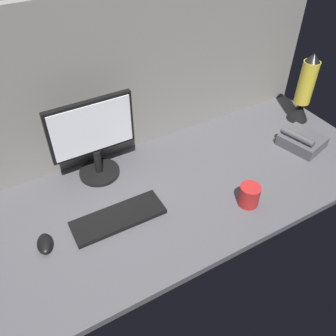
{
  "coord_description": "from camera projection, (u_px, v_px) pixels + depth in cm",
  "views": [
    {
      "loc": [
        -64.29,
        -96.13,
        110.86
      ],
      "look_at": [
        -12.51,
        0.0,
        14.0
      ],
      "focal_mm": 38.76,
      "sensor_mm": 36.0,
      "label": 1
    }
  ],
  "objects": [
    {
      "name": "mouse",
      "position": [
        45.0,
        244.0,
        1.33
      ],
      "size": [
        7.24,
        10.45,
        3.4
      ],
      "primitive_type": "ellipsoid",
      "rotation": [
        0.0,
        0.0,
        -0.18
      ],
      "color": "black",
      "rests_on": "ground_plane"
    },
    {
      "name": "lava_lamp",
      "position": [
        304.0,
        93.0,
        1.87
      ],
      "size": [
        11.33,
        11.33,
        37.07
      ],
      "color": "black",
      "rests_on": "ground_plane"
    },
    {
      "name": "keyboard",
      "position": [
        118.0,
        218.0,
        1.43
      ],
      "size": [
        37.17,
        13.49,
        2.0
      ],
      "primitive_type": "cube",
      "rotation": [
        0.0,
        0.0,
        -0.01
      ],
      "color": "black",
      "rests_on": "ground_plane"
    },
    {
      "name": "monitor",
      "position": [
        93.0,
        137.0,
        1.51
      ],
      "size": [
        36.53,
        18.0,
        37.15
      ],
      "color": "black",
      "rests_on": "ground_plane"
    },
    {
      "name": "mug_red_plastic",
      "position": [
        249.0,
        195.0,
        1.48
      ],
      "size": [
        8.54,
        8.54,
        9.3
      ],
      "color": "red",
      "rests_on": "ground_plane"
    },
    {
      "name": "desk_phone",
      "position": [
        302.0,
        141.0,
        1.77
      ],
      "size": [
        21.19,
        22.63,
        8.8
      ],
      "color": "#4C4C51",
      "rests_on": "ground_plane"
    },
    {
      "name": "ground_plane",
      "position": [
        187.0,
        185.0,
        1.61
      ],
      "size": [
        180.0,
        80.0,
        3.0
      ],
      "primitive_type": "cube",
      "color": "#515156"
    },
    {
      "name": "cubicle_wall_back",
      "position": [
        145.0,
        72.0,
        1.6
      ],
      "size": [
        180.0,
        5.0,
        73.22
      ],
      "color": "gray",
      "rests_on": "ground_plane"
    }
  ]
}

